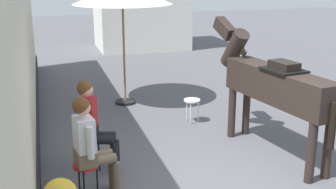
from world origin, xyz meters
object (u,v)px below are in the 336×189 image
object	(u,v)px
seated_visitor_near	(90,142)
saddled_horse_center	(273,84)
seated_visitor_far	(92,122)
spare_stool_white	(192,102)

from	to	relation	value
seated_visitor_near	saddled_horse_center	bearing A→B (deg)	12.53
saddled_horse_center	seated_visitor_far	bearing A→B (deg)	177.84
seated_visitor_near	spare_stool_white	size ratio (longest dim) A/B	3.02
seated_visitor_near	seated_visitor_far	distance (m)	0.77
seated_visitor_near	seated_visitor_far	xyz separation A→B (m)	(0.13, 0.76, 0.00)
seated_visitor_near	saddled_horse_center	size ratio (longest dim) A/B	0.47
seated_visitor_far	saddled_horse_center	world-z (taller)	saddled_horse_center
seated_visitor_near	spare_stool_white	bearing A→B (deg)	46.90
saddled_horse_center	spare_stool_white	world-z (taller)	saddled_horse_center
seated_visitor_near	seated_visitor_far	size ratio (longest dim) A/B	1.00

